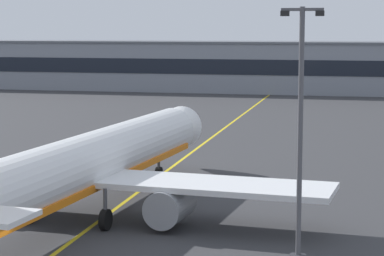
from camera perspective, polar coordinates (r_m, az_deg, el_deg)
taxiway_centreline at (r=66.08m, az=-1.98°, el=-3.24°), size 4.12×179.97×0.01m
airliner_foreground at (r=49.72m, az=-8.29°, el=-2.92°), size 32.27×41.53×11.65m
apron_lamp_post at (r=41.17m, az=7.96°, el=-0.02°), size 2.24×0.90×13.29m
safety_cone_by_nose_gear at (r=66.29m, az=-2.43°, el=-2.99°), size 0.44×0.44×0.55m
terminal_building at (r=147.90m, az=4.82°, el=4.51°), size 151.29×12.40×9.56m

